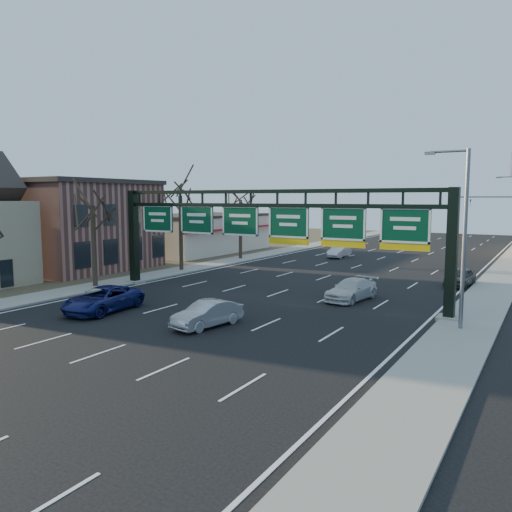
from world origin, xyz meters
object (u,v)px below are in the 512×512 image
Objects in this scene: car_silver_sedan at (207,314)px; car_white_wagon at (351,290)px; car_blue_suv at (103,299)px; sign_gantry at (266,229)px.

car_white_wagon reaches higher than car_silver_sedan.
car_blue_suv is 7.32m from car_silver_sedan.
car_silver_sedan is at bearing -3.50° from car_blue_suv.
car_white_wagon is (11.28, 10.71, -0.05)m from car_blue_suv.
sign_gantry reaches higher than car_white_wagon.
car_white_wagon is at bearing 37.28° from car_blue_suv.
car_silver_sedan is (7.31, 0.35, -0.06)m from car_blue_suv.
sign_gantry is 5.23× the size of car_white_wagon.
car_white_wagon is at bearing 79.11° from car_silver_sedan.
car_silver_sedan is at bearing -82.11° from sign_gantry.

